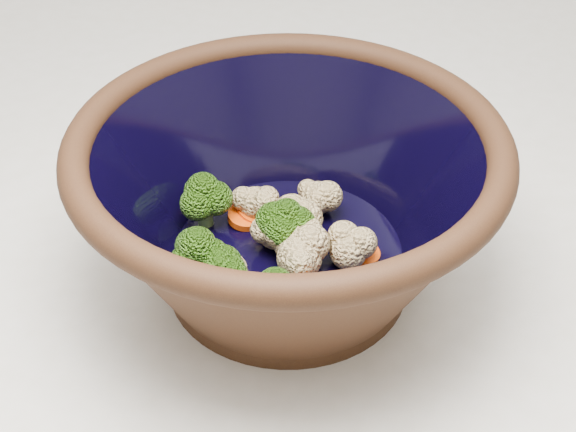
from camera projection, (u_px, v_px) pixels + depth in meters
name	position (u px, v px, depth m)	size (l,w,h in m)	color
mixing_bowl	(288.00, 202.00, 0.60)	(0.38, 0.38, 0.14)	black
vegetable_pile	(263.00, 238.00, 0.60)	(0.16, 0.16, 0.05)	#608442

